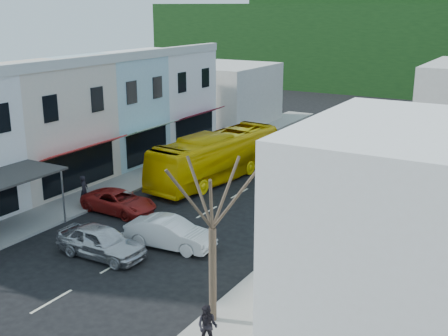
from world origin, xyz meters
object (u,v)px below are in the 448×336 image
at_px(bus, 216,158).
at_px(pedestrian_left, 84,190).
at_px(traffic_signal, 425,106).
at_px(pedestrian_right, 207,325).
at_px(street_tree, 212,228).
at_px(car_red, 119,201).
at_px(car_white, 170,234).
at_px(direction_sign, 276,228).
at_px(car_silver, 101,243).

bearing_deg(bus, pedestrian_left, -108.98).
bearing_deg(pedestrian_left, traffic_signal, -45.86).
bearing_deg(pedestrian_right, street_tree, 104.44).
relative_size(car_red, street_tree, 0.59).
relative_size(car_white, car_red, 0.96).
xyz_separation_m(direction_sign, street_tree, (0.14, -5.86, 2.07)).
height_order(car_silver, car_red, same).
bearing_deg(direction_sign, pedestrian_right, -81.16).
bearing_deg(direction_sign, car_white, -167.87).
xyz_separation_m(pedestrian_right, street_tree, (-0.75, 1.59, 2.87)).
distance_m(pedestrian_right, direction_sign, 7.54).
relative_size(car_silver, pedestrian_left, 2.59).
distance_m(direction_sign, traffic_signal, 31.84).
xyz_separation_m(bus, traffic_signal, (9.46, 21.80, 1.16)).
distance_m(car_silver, street_tree, 8.66).
distance_m(car_silver, direction_sign, 8.41).
xyz_separation_m(street_tree, traffic_signal, (0.06, 37.68, -1.16)).
bearing_deg(bus, direction_sign, -41.28).
bearing_deg(car_silver, car_red, 31.94).
distance_m(bus, pedestrian_left, 9.58).
height_order(car_silver, street_tree, street_tree).
bearing_deg(car_white, street_tree, -137.93).
height_order(pedestrian_left, pedestrian_right, same).
bearing_deg(traffic_signal, car_silver, 91.93).
relative_size(bus, street_tree, 1.50).
xyz_separation_m(car_silver, car_red, (-3.28, 5.13, 0.00)).
xyz_separation_m(direction_sign, traffic_signal, (0.20, 31.82, 0.91)).
distance_m(car_red, pedestrian_right, 14.83).
bearing_deg(direction_sign, bus, 134.74).
xyz_separation_m(bus, car_silver, (1.70, -13.53, -0.85)).
height_order(bus, pedestrian_right, bus).
xyz_separation_m(car_silver, pedestrian_right, (8.46, -3.94, 0.30)).
height_order(car_white, pedestrian_left, pedestrian_left).
bearing_deg(car_silver, traffic_signal, -13.03).
bearing_deg(pedestrian_left, car_red, -105.71).
height_order(direction_sign, traffic_signal, traffic_signal).
bearing_deg(car_white, pedestrian_left, 67.61).
bearing_deg(car_silver, pedestrian_right, -115.59).
bearing_deg(street_tree, car_white, 138.27).
xyz_separation_m(car_white, traffic_signal, (5.55, 32.78, 2.01)).
distance_m(car_red, direction_sign, 11.02).
xyz_separation_m(bus, direction_sign, (9.26, -10.02, 0.25)).
bearing_deg(direction_sign, pedestrian_left, 176.20).
height_order(pedestrian_left, direction_sign, direction_sign).
relative_size(bus, direction_sign, 3.22).
height_order(car_silver, pedestrian_left, pedestrian_left).
bearing_deg(car_white, car_red, 58.66).
distance_m(car_white, pedestrian_left, 8.28).
height_order(bus, car_red, bus).
distance_m(car_white, car_red, 6.06).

